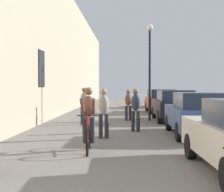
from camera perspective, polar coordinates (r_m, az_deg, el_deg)
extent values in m
cube|color=tan|center=(17.67, -11.55, 9.39)|extent=(0.50, 68.00, 8.31)
cube|color=black|center=(16.33, -11.57, 4.46)|extent=(0.04, 1.10, 1.70)
torus|color=black|center=(8.69, -4.09, -7.67)|extent=(0.09, 0.71, 0.71)
torus|color=black|center=(9.73, -3.80, -6.69)|extent=(0.09, 0.71, 0.71)
cylinder|color=maroon|center=(9.60, -3.83, -5.08)|extent=(0.05, 0.22, 0.58)
cylinder|color=maroon|center=(9.07, -3.96, -3.34)|extent=(0.09, 0.82, 0.14)
cylinder|color=maroon|center=(8.67, -4.09, -5.46)|extent=(0.04, 0.09, 0.67)
cylinder|color=maroon|center=(9.23, -3.93, -6.89)|extent=(0.10, 1.00, 0.12)
cylinder|color=black|center=(8.66, -4.09, -3.24)|extent=(0.52, 0.06, 0.03)
ellipsoid|color=black|center=(9.48, -3.85, -3.26)|extent=(0.12, 0.24, 0.06)
ellipsoid|color=brown|center=(9.38, -3.88, -1.62)|extent=(0.36, 0.37, 0.59)
sphere|color=brown|center=(9.33, -3.89, 0.79)|extent=(0.22, 0.22, 0.22)
cylinder|color=#26262D|center=(9.36, -3.28, -5.66)|extent=(0.15, 0.40, 0.75)
cylinder|color=#26262D|center=(9.37, -4.50, -5.66)|extent=(0.15, 0.40, 0.75)
cylinder|color=brown|center=(8.99, -3.08, -1.80)|extent=(0.15, 0.75, 0.48)
cylinder|color=brown|center=(9.00, -4.89, -1.80)|extent=(0.12, 0.75, 0.48)
cylinder|color=#26262D|center=(11.52, -1.89, -5.02)|extent=(0.14, 0.14, 0.81)
cylinder|color=#26262D|center=(11.53, -0.89, -5.02)|extent=(0.14, 0.14, 0.81)
ellipsoid|color=#9E9384|center=(11.46, -1.40, -1.40)|extent=(0.36, 0.26, 0.64)
sphere|color=#A57A5B|center=(11.45, -1.40, 0.71)|extent=(0.22, 0.22, 0.22)
cylinder|color=#26262D|center=(13.26, 4.34, -4.19)|extent=(0.14, 0.14, 0.80)
cylinder|color=#26262D|center=(13.29, 3.49, -4.18)|extent=(0.14, 0.14, 0.80)
ellipsoid|color=#2D3342|center=(13.22, 3.92, -1.08)|extent=(0.38, 0.30, 0.64)
sphere|color=brown|center=(13.21, 3.92, 0.73)|extent=(0.22, 0.22, 0.22)
cylinder|color=#26262D|center=(15.79, -4.24, -3.24)|extent=(0.14, 0.14, 0.83)
cylinder|color=#26262D|center=(15.79, -4.97, -3.24)|extent=(0.14, 0.14, 0.83)
ellipsoid|color=gray|center=(15.75, -4.61, -0.56)|extent=(0.37, 0.28, 0.65)
sphere|color=brown|center=(15.74, -4.61, 1.00)|extent=(0.22, 0.22, 0.22)
cylinder|color=#26262D|center=(17.52, 3.01, -2.87)|extent=(0.14, 0.14, 0.77)
cylinder|color=#26262D|center=(17.48, 2.37, -2.88)|extent=(0.14, 0.14, 0.77)
ellipsoid|color=brown|center=(17.46, 2.70, -0.62)|extent=(0.38, 0.30, 0.61)
sphere|color=brown|center=(17.45, 2.70, 0.70)|extent=(0.22, 0.22, 0.22)
cylinder|color=black|center=(17.64, 6.24, 3.38)|extent=(0.12, 0.12, 4.60)
sphere|color=silver|center=(17.89, 6.27, 11.22)|extent=(0.32, 0.32, 0.32)
cylinder|color=black|center=(8.53, 12.86, -8.10)|extent=(0.22, 0.61, 0.60)
cube|color=#384C84|center=(12.58, 13.77, -3.36)|extent=(1.81, 4.31, 0.70)
cube|color=#283342|center=(12.04, 14.26, -0.68)|extent=(1.51, 2.33, 0.52)
cylinder|color=black|center=(13.88, 9.35, -4.34)|extent=(0.20, 0.62, 0.62)
cylinder|color=black|center=(14.16, 15.88, -4.26)|extent=(0.20, 0.62, 0.62)
cylinder|color=black|center=(11.09, 11.06, -5.81)|extent=(0.20, 0.62, 0.62)
cube|color=black|center=(17.79, 10.07, -1.88)|extent=(1.87, 4.41, 0.72)
cube|color=#283342|center=(17.24, 10.34, 0.08)|extent=(1.55, 2.39, 0.53)
cylinder|color=black|center=(19.15, 6.97, -2.71)|extent=(0.21, 0.64, 0.63)
cylinder|color=black|center=(19.37, 11.85, -2.68)|extent=(0.21, 0.64, 0.63)
cylinder|color=black|center=(16.27, 7.93, -3.45)|extent=(0.21, 0.64, 0.63)
cylinder|color=black|center=(16.54, 13.65, -3.40)|extent=(0.21, 0.64, 0.63)
cube|color=maroon|center=(23.34, 8.07, -1.07)|extent=(1.85, 4.42, 0.72)
cube|color=#283342|center=(22.79, 8.23, 0.44)|extent=(1.55, 2.39, 0.53)
cylinder|color=black|center=(24.73, 5.79, -1.76)|extent=(0.21, 0.64, 0.64)
cylinder|color=black|center=(24.90, 9.61, -1.75)|extent=(0.21, 0.64, 0.64)
cylinder|color=black|center=(21.83, 6.32, -2.19)|extent=(0.21, 0.64, 0.64)
cylinder|color=black|center=(22.03, 10.63, -2.17)|extent=(0.21, 0.64, 0.64)
cube|color=beige|center=(29.54, 7.30, -0.58)|extent=(1.84, 4.31, 0.70)
cube|color=#283342|center=(29.01, 7.38, 0.59)|extent=(1.53, 2.33, 0.52)
cylinder|color=black|center=(30.91, 5.62, -1.12)|extent=(0.21, 0.62, 0.62)
cylinder|color=black|center=(31.02, 8.60, -1.13)|extent=(0.21, 0.62, 0.62)
cylinder|color=black|center=(28.10, 5.87, -1.39)|extent=(0.21, 0.62, 0.62)
cylinder|color=black|center=(28.22, 9.14, -1.39)|extent=(0.21, 0.62, 0.62)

